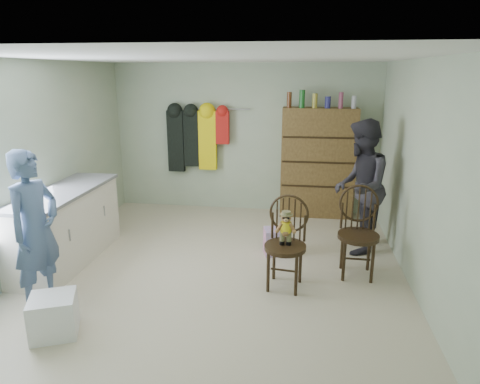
% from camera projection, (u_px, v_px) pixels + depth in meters
% --- Properties ---
extents(ground_plane, '(5.00, 5.00, 0.00)m').
position_uv_depth(ground_plane, '(218.00, 270.00, 5.27)').
color(ground_plane, beige).
rests_on(ground_plane, ground).
extents(room_walls, '(5.00, 5.00, 5.00)m').
position_uv_depth(room_walls, '(224.00, 136.00, 5.35)').
color(room_walls, '#B0BE9F').
rests_on(room_walls, ground).
extents(counter, '(0.64, 1.86, 0.94)m').
position_uv_depth(counter, '(66.00, 226.00, 5.41)').
color(counter, silver).
rests_on(counter, ground).
extents(plastic_tub, '(0.51, 0.50, 0.38)m').
position_uv_depth(plastic_tub, '(54.00, 316.00, 3.94)').
color(plastic_tub, white).
rests_on(plastic_tub, ground).
extents(chair_front, '(0.52, 0.52, 1.04)m').
position_uv_depth(chair_front, '(286.00, 236.00, 4.74)').
color(chair_front, black).
rests_on(chair_front, ground).
extents(chair_far, '(0.49, 0.49, 1.08)m').
position_uv_depth(chair_far, '(358.00, 228.00, 5.03)').
color(chair_far, black).
rests_on(chair_far, ground).
extents(striped_bag, '(0.38, 0.33, 0.35)m').
position_uv_depth(striped_bag, '(277.00, 241.00, 5.69)').
color(striped_bag, pink).
rests_on(striped_bag, ground).
extents(person_left, '(0.50, 0.66, 1.65)m').
position_uv_depth(person_left, '(35.00, 231.00, 4.27)').
color(person_left, '#4A6188').
rests_on(person_left, ground).
extents(person_right, '(0.81, 0.96, 1.78)m').
position_uv_depth(person_right, '(360.00, 187.00, 5.63)').
color(person_right, '#2D2B33').
rests_on(person_right, ground).
extents(dresser, '(1.20, 0.39, 2.08)m').
position_uv_depth(dresser, '(318.00, 162.00, 7.05)').
color(dresser, brown).
rests_on(dresser, ground).
extents(coat_rack, '(1.42, 0.12, 1.09)m').
position_uv_depth(coat_rack, '(196.00, 138.00, 7.31)').
color(coat_rack, '#99999E').
rests_on(coat_rack, ground).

